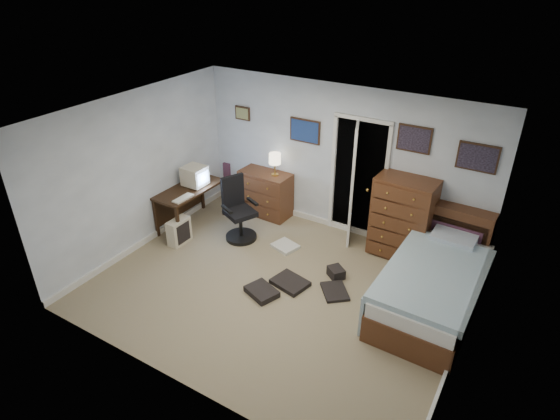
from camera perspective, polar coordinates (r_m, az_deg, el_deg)
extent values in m
cube|color=tan|center=(6.82, -0.42, -9.51)|extent=(5.00, 4.00, 0.02)
cube|color=#332011|center=(8.10, -11.03, 2.49)|extent=(0.60, 1.26, 0.04)
cube|color=#332011|center=(8.07, -14.87, -0.98)|extent=(0.05, 0.05, 0.68)
cube|color=#332011|center=(7.75, -12.29, -1.97)|extent=(0.05, 0.05, 0.68)
cube|color=#332011|center=(8.79, -9.49, 2.22)|extent=(0.05, 0.05, 0.68)
cube|color=#332011|center=(8.50, -6.93, 1.43)|extent=(0.05, 0.05, 0.68)
cube|color=#332011|center=(8.41, -12.19, 0.98)|extent=(0.05, 1.15, 0.48)
cube|color=beige|center=(8.10, -10.36, 4.15)|extent=(0.37, 0.35, 0.33)
cube|color=#8CB2F2|center=(7.98, -9.36, 3.86)|extent=(0.01, 0.27, 0.21)
cube|color=beige|center=(8.17, -10.26, 3.05)|extent=(0.24, 0.24, 0.02)
cube|color=beige|center=(7.75, -11.73, 1.40)|extent=(0.15, 0.39, 0.02)
cube|color=beige|center=(7.86, -12.21, -2.55)|extent=(0.20, 0.41, 0.43)
cube|color=black|center=(7.79, -11.67, -2.76)|extent=(0.01, 0.29, 0.34)
cylinder|color=black|center=(7.91, -4.74, -3.26)|extent=(0.69, 0.69, 0.06)
cylinder|color=black|center=(7.80, -4.81, -1.89)|extent=(0.08, 0.08, 0.40)
cube|color=black|center=(7.68, -4.88, -0.35)|extent=(0.58, 0.58, 0.08)
cube|color=black|center=(7.71, -5.79, 2.32)|extent=(0.22, 0.39, 0.55)
cube|color=black|center=(7.52, -6.51, 0.08)|extent=(0.29, 0.17, 0.04)
cube|color=black|center=(7.72, -3.38, 1.05)|extent=(0.29, 0.17, 0.04)
cube|color=maroon|center=(9.19, -6.27, 3.74)|extent=(0.15, 0.15, 0.70)
cube|color=#58331B|center=(8.46, -1.76, 2.04)|extent=(0.95, 0.50, 0.82)
cylinder|color=gold|center=(8.18, -0.62, 4.35)|extent=(0.13, 0.13, 0.02)
cylinder|color=gold|center=(8.13, -0.63, 5.14)|extent=(0.03, 0.03, 0.25)
cylinder|color=beige|center=(8.06, -0.63, 6.28)|extent=(0.21, 0.21, 0.18)
cube|color=black|center=(7.96, 10.41, 4.48)|extent=(0.90, 0.60, 2.00)
cube|color=white|center=(7.84, 6.46, 4.37)|extent=(0.06, 0.05, 2.00)
cube|color=white|center=(7.55, 12.64, 2.84)|extent=(0.06, 0.05, 2.00)
cube|color=white|center=(7.31, 10.15, 10.87)|extent=(0.96, 0.05, 0.06)
cube|color=white|center=(7.61, 8.88, 3.41)|extent=(0.31, 0.77, 2.00)
sphere|color=gold|center=(7.38, 10.62, 2.42)|extent=(0.06, 0.06, 0.06)
cube|color=#58331B|center=(7.42, 14.70, -0.93)|extent=(0.92, 0.57, 1.31)
cube|color=#58331B|center=(7.49, 20.18, -2.99)|extent=(1.11, 0.33, 0.99)
cube|color=black|center=(7.32, 20.25, -2.03)|extent=(1.02, 0.16, 0.33)
cube|color=maroon|center=(7.34, 20.19, -2.33)|extent=(0.89, 0.18, 0.24)
cube|color=#58331B|center=(6.69, 17.99, -9.92)|extent=(1.15, 2.22, 0.38)
cube|color=white|center=(6.51, 18.37, -7.91)|extent=(1.10, 2.17, 0.20)
cube|color=#5A8CA7|center=(6.36, 18.26, -7.56)|extent=(1.21, 1.89, 0.11)
cube|color=#5A8CA7|center=(6.64, 13.06, -8.19)|extent=(0.09, 1.86, 0.59)
cube|color=#7793BF|center=(7.11, 20.39, -3.38)|extent=(0.61, 0.43, 0.14)
cube|color=#331E11|center=(8.42, -4.58, 11.68)|extent=(0.30, 0.03, 0.24)
cube|color=olive|center=(8.41, -4.65, 11.65)|extent=(0.25, 0.01, 0.19)
cube|color=#331E11|center=(7.83, 3.07, 9.61)|extent=(0.55, 0.03, 0.40)
cube|color=#0D105D|center=(7.81, 3.00, 9.58)|extent=(0.50, 0.01, 0.35)
cube|color=#331E11|center=(7.15, 16.05, 8.33)|extent=(0.50, 0.03, 0.40)
cube|color=black|center=(7.13, 16.01, 8.29)|extent=(0.45, 0.01, 0.35)
cube|color=#331E11|center=(7.03, 22.95, 5.91)|extent=(0.55, 0.03, 0.40)
cube|color=black|center=(7.01, 22.93, 5.87)|extent=(0.50, 0.01, 0.35)
cube|color=black|center=(6.68, -2.24, -9.91)|extent=(0.53, 0.46, 0.09)
cube|color=black|center=(7.02, 6.85, -7.57)|extent=(0.31, 0.30, 0.15)
cube|color=black|center=(6.85, 1.24, -8.84)|extent=(0.57, 0.48, 0.07)
cube|color=silver|center=(7.65, 0.65, -4.43)|extent=(0.46, 0.42, 0.05)
cube|color=black|center=(6.76, 6.69, -9.82)|extent=(0.53, 0.55, 0.04)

